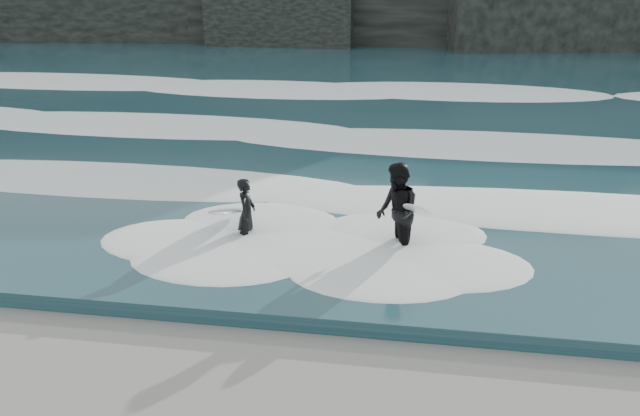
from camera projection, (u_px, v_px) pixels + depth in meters
The scene contains 6 objects.
sea at pixel (381, 79), 36.10m from camera, with size 90.00×52.00×0.30m, color #1C3F48.
foam_near at pixel (307, 196), 17.40m from camera, with size 60.00×3.20×0.20m, color white.
foam_mid at pixel (346, 131), 23.91m from camera, with size 60.00×4.00×0.24m, color white.
foam_far at pixel (373, 86), 32.27m from camera, with size 60.00×4.80×0.30m, color white.
surfer_left at pixel (241, 212), 15.13m from camera, with size 0.89×2.20×1.53m.
surfer_right at pixel (398, 212), 14.39m from camera, with size 1.36×1.80×2.04m.
Camera 1 is at (3.12, -7.24, 5.84)m, focal length 40.00 mm.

